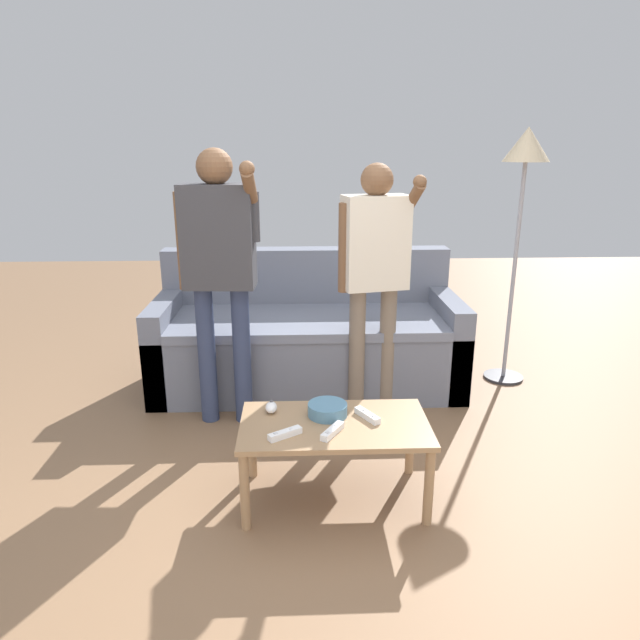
{
  "coord_description": "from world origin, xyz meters",
  "views": [
    {
      "loc": [
        -0.23,
        -2.35,
        1.63
      ],
      "look_at": [
        -0.12,
        0.44,
        0.76
      ],
      "focal_mm": 31.54,
      "sensor_mm": 36.0,
      "label": 1
    }
  ],
  "objects_px": {
    "game_remote_nunchuk": "(271,407)",
    "player_left": "(219,258)",
    "game_remote_wand_spare": "(285,434)",
    "snack_bowl": "(328,410)",
    "player_right": "(375,261)",
    "couch": "(307,339)",
    "game_remote_wand_far": "(332,431)",
    "floor_lamp": "(525,169)",
    "game_remote_wand_near": "(367,415)",
    "coffee_table": "(335,434)"
  },
  "relations": [
    {
      "from": "game_remote_nunchuk",
      "to": "floor_lamp",
      "type": "distance_m",
      "value": 2.34
    },
    {
      "from": "couch",
      "to": "game_remote_wand_far",
      "type": "bearing_deg",
      "value": -86.95
    },
    {
      "from": "game_remote_nunchuk",
      "to": "player_left",
      "type": "distance_m",
      "value": 0.99
    },
    {
      "from": "player_right",
      "to": "coffee_table",
      "type": "bearing_deg",
      "value": -107.37
    },
    {
      "from": "couch",
      "to": "player_left",
      "type": "height_order",
      "value": "player_left"
    },
    {
      "from": "game_remote_wand_spare",
      "to": "game_remote_wand_near",
      "type": "bearing_deg",
      "value": 22.85
    },
    {
      "from": "game_remote_wand_far",
      "to": "game_remote_wand_spare",
      "type": "xyz_separation_m",
      "value": [
        -0.21,
        -0.02,
        0.0
      ]
    },
    {
      "from": "couch",
      "to": "game_remote_wand_spare",
      "type": "xyz_separation_m",
      "value": [
        -0.13,
        -1.56,
        0.1
      ]
    },
    {
      "from": "game_remote_nunchuk",
      "to": "player_right",
      "type": "xyz_separation_m",
      "value": [
        0.6,
        0.83,
        0.54
      ]
    },
    {
      "from": "player_left",
      "to": "game_remote_wand_far",
      "type": "distance_m",
      "value": 1.27
    },
    {
      "from": "floor_lamp",
      "to": "player_right",
      "type": "relative_size",
      "value": 1.14
    },
    {
      "from": "couch",
      "to": "game_remote_wand_spare",
      "type": "relative_size",
      "value": 13.68
    },
    {
      "from": "floor_lamp",
      "to": "game_remote_wand_far",
      "type": "height_order",
      "value": "floor_lamp"
    },
    {
      "from": "snack_bowl",
      "to": "player_left",
      "type": "bearing_deg",
      "value": 127.1
    },
    {
      "from": "player_left",
      "to": "player_right",
      "type": "distance_m",
      "value": 0.92
    },
    {
      "from": "snack_bowl",
      "to": "floor_lamp",
      "type": "bearing_deg",
      "value": 44.47
    },
    {
      "from": "player_right",
      "to": "game_remote_wand_far",
      "type": "height_order",
      "value": "player_right"
    },
    {
      "from": "couch",
      "to": "coffee_table",
      "type": "bearing_deg",
      "value": -86.06
    },
    {
      "from": "floor_lamp",
      "to": "player_left",
      "type": "relative_size",
      "value": 1.08
    },
    {
      "from": "game_remote_wand_near",
      "to": "game_remote_wand_far",
      "type": "relative_size",
      "value": 1.0
    },
    {
      "from": "game_remote_wand_near",
      "to": "game_remote_wand_far",
      "type": "height_order",
      "value": "same"
    },
    {
      "from": "coffee_table",
      "to": "floor_lamp",
      "type": "xyz_separation_m",
      "value": [
        1.34,
        1.42,
        1.14
      ]
    },
    {
      "from": "game_remote_wand_far",
      "to": "player_left",
      "type": "bearing_deg",
      "value": 121.9
    },
    {
      "from": "snack_bowl",
      "to": "player_right",
      "type": "bearing_deg",
      "value": 69.53
    },
    {
      "from": "coffee_table",
      "to": "floor_lamp",
      "type": "distance_m",
      "value": 2.26
    },
    {
      "from": "coffee_table",
      "to": "snack_bowl",
      "type": "relative_size",
      "value": 4.67
    },
    {
      "from": "couch",
      "to": "player_left",
      "type": "relative_size",
      "value": 1.29
    },
    {
      "from": "player_right",
      "to": "game_remote_wand_near",
      "type": "height_order",
      "value": "player_right"
    },
    {
      "from": "game_remote_nunchuk",
      "to": "floor_lamp",
      "type": "xyz_separation_m",
      "value": [
        1.64,
        1.29,
        1.06
      ]
    },
    {
      "from": "couch",
      "to": "game_remote_nunchuk",
      "type": "xyz_separation_m",
      "value": [
        -0.2,
        -1.31,
        0.11
      ]
    },
    {
      "from": "player_right",
      "to": "player_left",
      "type": "bearing_deg",
      "value": -172.89
    },
    {
      "from": "couch",
      "to": "game_remote_wand_far",
      "type": "xyz_separation_m",
      "value": [
        0.08,
        -1.55,
        0.1
      ]
    },
    {
      "from": "snack_bowl",
      "to": "game_remote_wand_far",
      "type": "relative_size",
      "value": 1.2
    },
    {
      "from": "snack_bowl",
      "to": "player_left",
      "type": "distance_m",
      "value": 1.13
    },
    {
      "from": "coffee_table",
      "to": "game_remote_wand_near",
      "type": "xyz_separation_m",
      "value": [
        0.16,
        0.04,
        0.07
      ]
    },
    {
      "from": "game_remote_wand_far",
      "to": "snack_bowl",
      "type": "bearing_deg",
      "value": 93.73
    },
    {
      "from": "coffee_table",
      "to": "game_remote_wand_spare",
      "type": "relative_size",
      "value": 5.73
    },
    {
      "from": "player_left",
      "to": "game_remote_wand_spare",
      "type": "relative_size",
      "value": 10.61
    },
    {
      "from": "floor_lamp",
      "to": "player_right",
      "type": "bearing_deg",
      "value": -156.08
    },
    {
      "from": "snack_bowl",
      "to": "game_remote_wand_near",
      "type": "height_order",
      "value": "snack_bowl"
    },
    {
      "from": "game_remote_nunchuk",
      "to": "game_remote_wand_near",
      "type": "xyz_separation_m",
      "value": [
        0.45,
        -0.09,
        -0.01
      ]
    },
    {
      "from": "couch",
      "to": "game_remote_wand_far",
      "type": "height_order",
      "value": "couch"
    },
    {
      "from": "game_remote_wand_far",
      "to": "floor_lamp",
      "type": "bearing_deg",
      "value": 48.41
    },
    {
      "from": "player_right",
      "to": "game_remote_wand_spare",
      "type": "bearing_deg",
      "value": -116.0
    },
    {
      "from": "player_left",
      "to": "game_remote_wand_far",
      "type": "height_order",
      "value": "player_left"
    },
    {
      "from": "snack_bowl",
      "to": "player_left",
      "type": "relative_size",
      "value": 0.12
    },
    {
      "from": "game_remote_nunchuk",
      "to": "player_left",
      "type": "bearing_deg",
      "value": 113.39
    },
    {
      "from": "game_remote_nunchuk",
      "to": "game_remote_wand_spare",
      "type": "bearing_deg",
      "value": -74.07
    },
    {
      "from": "player_right",
      "to": "game_remote_wand_near",
      "type": "distance_m",
      "value": 1.08
    },
    {
      "from": "game_remote_nunchuk",
      "to": "floor_lamp",
      "type": "bearing_deg",
      "value": 38.34
    }
  ]
}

